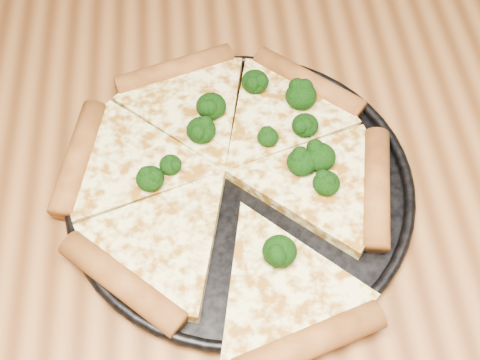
{
  "coord_description": "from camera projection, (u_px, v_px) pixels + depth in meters",
  "views": [
    {
      "loc": [
        -0.03,
        -0.31,
        1.33
      ],
      "look_at": [
        -0.0,
        0.07,
        0.77
      ],
      "focal_mm": 47.19,
      "sensor_mm": 36.0,
      "label": 1
    }
  ],
  "objects": [
    {
      "name": "pizza",
      "position": [
        228.0,
        177.0,
        0.68
      ],
      "size": [
        0.38,
        0.42,
        0.03
      ],
      "rotation": [
        0.0,
        0.0,
        0.31
      ],
      "color": "#FFF49C",
      "rests_on": "pizza_pan"
    },
    {
      "name": "dining_table",
      "position": [
        246.0,
        281.0,
        0.73
      ],
      "size": [
        1.2,
        0.9,
        0.75
      ],
      "color": "#935A2D",
      "rests_on": "ground"
    },
    {
      "name": "pizza_pan",
      "position": [
        240.0,
        184.0,
        0.69
      ],
      "size": [
        0.38,
        0.38,
        0.02
      ],
      "color": "black",
      "rests_on": "dining_table"
    },
    {
      "name": "broccoli_florets",
      "position": [
        263.0,
        143.0,
        0.69
      ],
      "size": [
        0.22,
        0.26,
        0.03
      ],
      "color": "black",
      "rests_on": "pizza"
    }
  ]
}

